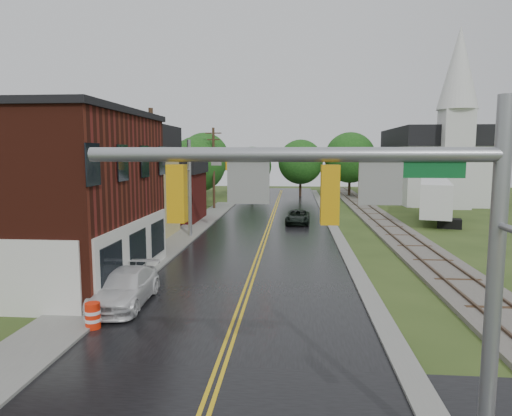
# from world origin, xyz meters

# --- Properties ---
(main_road) EXTENTS (10.00, 90.00, 0.02)m
(main_road) POSITION_xyz_m (0.00, 30.00, 0.00)
(main_road) COLOR black
(main_road) RESTS_ON ground
(curb_right) EXTENTS (0.80, 70.00, 0.12)m
(curb_right) POSITION_xyz_m (5.40, 35.00, 0.00)
(curb_right) COLOR gray
(curb_right) RESTS_ON ground
(sidewalk_left) EXTENTS (2.40, 50.00, 0.12)m
(sidewalk_left) POSITION_xyz_m (-6.20, 25.00, 0.00)
(sidewalk_left) COLOR gray
(sidewalk_left) RESTS_ON ground
(yellow_house) EXTENTS (8.00, 7.00, 6.40)m
(yellow_house) POSITION_xyz_m (-11.00, 26.00, 3.20)
(yellow_house) COLOR tan
(yellow_house) RESTS_ON ground
(darkred_building) EXTENTS (7.00, 6.00, 4.40)m
(darkred_building) POSITION_xyz_m (-10.00, 35.00, 2.20)
(darkred_building) COLOR #3F0F0C
(darkred_building) RESTS_ON ground
(church) EXTENTS (10.40, 18.40, 20.00)m
(church) POSITION_xyz_m (20.00, 53.74, 5.83)
(church) COLOR silver
(church) RESTS_ON ground
(railroad) EXTENTS (3.20, 80.00, 0.30)m
(railroad) POSITION_xyz_m (10.00, 35.00, 0.11)
(railroad) COLOR #59544C
(railroad) RESTS_ON ground
(traffic_signal_near) EXTENTS (7.34, 0.30, 7.20)m
(traffic_signal_near) POSITION_xyz_m (3.47, 2.00, 4.97)
(traffic_signal_near) COLOR gray
(traffic_signal_near) RESTS_ON ground
(traffic_signal_far) EXTENTS (7.34, 0.43, 7.20)m
(traffic_signal_far) POSITION_xyz_m (-3.47, 27.00, 4.97)
(traffic_signal_far) COLOR gray
(traffic_signal_far) RESTS_ON ground
(utility_pole_b) EXTENTS (1.80, 0.28, 9.00)m
(utility_pole_b) POSITION_xyz_m (-6.80, 22.00, 4.72)
(utility_pole_b) COLOR #382616
(utility_pole_b) RESTS_ON ground
(utility_pole_c) EXTENTS (1.80, 0.28, 9.00)m
(utility_pole_c) POSITION_xyz_m (-6.80, 44.00, 4.72)
(utility_pole_c) COLOR #382616
(utility_pole_c) RESTS_ON ground
(tree_left_b) EXTENTS (7.60, 7.60, 9.69)m
(tree_left_b) POSITION_xyz_m (-17.85, 31.90, 5.72)
(tree_left_b) COLOR black
(tree_left_b) RESTS_ON ground
(tree_left_c) EXTENTS (6.00, 6.00, 7.65)m
(tree_left_c) POSITION_xyz_m (-13.85, 39.90, 4.51)
(tree_left_c) COLOR black
(tree_left_c) RESTS_ON ground
(tree_left_e) EXTENTS (6.40, 6.40, 8.16)m
(tree_left_e) POSITION_xyz_m (-8.85, 45.90, 4.81)
(tree_left_e) COLOR black
(tree_left_e) RESTS_ON ground
(suv_dark) EXTENTS (2.25, 4.49, 1.22)m
(suv_dark) POSITION_xyz_m (2.45, 33.88, 0.61)
(suv_dark) COLOR black
(suv_dark) RESTS_ON ground
(pickup_white) EXTENTS (2.11, 4.89, 1.40)m
(pickup_white) POSITION_xyz_m (-4.80, 11.65, 0.70)
(pickup_white) COLOR silver
(pickup_white) RESTS_ON ground
(semi_trailer) EXTENTS (5.42, 11.73, 3.67)m
(semi_trailer) POSITION_xyz_m (15.03, 36.90, 2.20)
(semi_trailer) COLOR black
(semi_trailer) RESTS_ON ground
(construction_barrel) EXTENTS (0.60, 0.60, 0.95)m
(construction_barrel) POSITION_xyz_m (-5.00, 9.03, 0.47)
(construction_barrel) COLOR red
(construction_barrel) RESTS_ON ground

